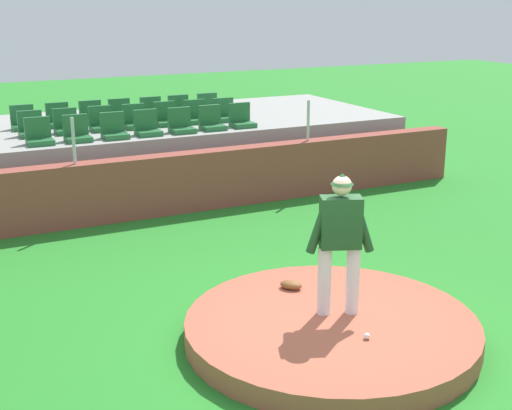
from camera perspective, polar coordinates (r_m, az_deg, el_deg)
ground_plane at (r=8.85m, az=6.04°, el=-10.66°), size 60.00×60.00×0.00m
pitchers_mound at (r=8.79m, az=6.07°, el=-9.90°), size 3.57×3.57×0.26m
pitcher at (r=8.52m, az=6.80°, el=-2.32°), size 0.81×0.42×1.77m
baseball at (r=8.30m, az=8.91°, el=-10.38°), size 0.07×0.07×0.07m
fielding_glove at (r=9.52m, az=2.83°, el=-6.43°), size 0.35×0.36×0.11m
brick_barrier at (r=13.64m, az=-7.16°, el=1.68°), size 13.29×0.40×1.15m
fence_post_left at (r=12.98m, az=-14.47°, el=5.02°), size 0.06×0.06×0.84m
fence_post_right at (r=14.72m, az=4.22°, el=6.79°), size 0.06×0.06×0.84m
bleacher_platform at (r=16.24m, az=-10.50°, el=4.25°), size 12.14×4.46×1.34m
stadium_chair_0 at (r=14.03m, az=-17.05°, el=5.34°), size 0.48×0.44×0.50m
stadium_chair_1 at (r=14.13m, az=-14.20°, el=5.64°), size 0.48×0.44×0.50m
stadium_chair_2 at (r=14.28m, az=-11.35°, el=5.93°), size 0.48×0.44×0.50m
stadium_chair_3 at (r=14.49m, az=-8.75°, el=6.21°), size 0.48×0.44×0.50m
stadium_chair_4 at (r=14.69m, az=-6.05°, el=6.44°), size 0.48×0.44×0.50m
stadium_chair_5 at (r=14.96m, az=-3.60°, el=6.68°), size 0.48×0.44×0.50m
stadium_chair_6 at (r=15.26m, az=-1.19°, el=6.90°), size 0.48×0.44×0.50m
stadium_chair_7 at (r=14.89m, az=-17.64°, el=5.90°), size 0.48×0.44×0.50m
stadium_chair_8 at (r=15.02m, az=-15.01°, el=6.19°), size 0.48×0.44×0.50m
stadium_chair_9 at (r=15.17m, az=-12.31°, el=6.47°), size 0.48×0.44×0.50m
stadium_chair_10 at (r=15.32m, az=-9.70°, el=6.71°), size 0.48×0.44×0.50m
stadium_chair_11 at (r=15.57m, az=-7.25°, el=6.97°), size 0.48×0.44×0.50m
stadium_chair_12 at (r=15.80m, az=-4.83°, el=7.17°), size 0.48×0.44×0.50m
stadium_chair_13 at (r=16.02m, az=-2.52°, el=7.35°), size 0.48×0.44×0.50m
stadium_chair_14 at (r=15.74m, az=-18.22°, el=6.38°), size 0.48×0.44×0.50m
stadium_chair_15 at (r=15.87m, az=-15.60°, el=6.67°), size 0.48×0.44×0.50m
stadium_chair_16 at (r=16.02m, az=-13.08°, el=6.94°), size 0.48×0.44×0.50m
stadium_chair_17 at (r=16.18m, az=-10.83°, el=7.16°), size 0.48×0.44×0.50m
stadium_chair_18 at (r=16.36m, az=-8.35°, el=7.38°), size 0.48×0.44×0.50m
stadium_chair_19 at (r=16.59m, az=-6.14°, el=7.58°), size 0.48×0.44×0.50m
stadium_chair_20 at (r=16.85m, az=-3.81°, el=7.77°), size 0.48×0.44×0.50m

